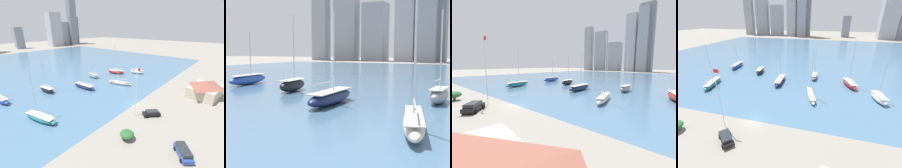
% 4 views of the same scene
% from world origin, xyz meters
% --- Properties ---
extents(harbor_water, '(180.00, 140.00, 0.00)m').
position_xyz_m(harbor_water, '(0.00, 70.00, 0.00)').
color(harbor_water, '#476B89').
rests_on(harbor_water, ground_plane).
extents(sailboat_navy, '(3.30, 10.93, 11.29)m').
position_xyz_m(sailboat_navy, '(-1.29, 22.54, 0.91)').
color(sailboat_navy, '#19234C').
rests_on(sailboat_navy, harbor_water).
extents(sailboat_gray, '(2.07, 6.62, 11.67)m').
position_xyz_m(sailboat_gray, '(10.25, 29.71, 1.05)').
color(sailboat_gray, gray).
rests_on(sailboat_gray, harbor_water).
extents(sailboat_cream, '(4.50, 10.38, 14.57)m').
position_xyz_m(sailboat_cream, '(11.13, 14.39, 0.87)').
color(sailboat_cream, beige).
rests_on(sailboat_cream, harbor_water).
extents(sailboat_black, '(3.07, 7.45, 12.17)m').
position_xyz_m(sailboat_black, '(-12.80, 30.19, 1.06)').
color(sailboat_black, black).
rests_on(sailboat_black, harbor_water).
extents(sailboat_blue, '(3.45, 10.88, 10.25)m').
position_xyz_m(sailboat_blue, '(-26.61, 34.40, 1.00)').
color(sailboat_blue, '#284CA8').
rests_on(sailboat_blue, harbor_water).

